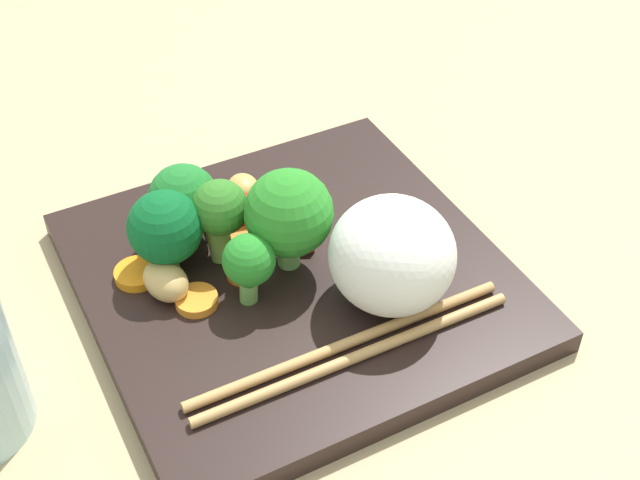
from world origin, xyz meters
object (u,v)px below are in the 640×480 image
(rice_mound, at_px, (392,255))
(broccoli_floret_2, at_px, (220,212))
(carrot_slice_3, at_px, (198,302))
(square_plate, at_px, (294,279))
(chopstick_pair, at_px, (349,351))

(rice_mound, bearing_deg, broccoli_floret_2, 43.53)
(rice_mound, relative_size, carrot_slice_3, 2.92)
(square_plate, height_order, chopstick_pair, chopstick_pair)
(broccoli_floret_2, xyz_separation_m, chopstick_pair, (-0.12, -0.03, -0.04))
(square_plate, bearing_deg, broccoli_floret_2, 46.66)
(chopstick_pair, bearing_deg, rice_mound, 33.70)
(broccoli_floret_2, xyz_separation_m, carrot_slice_3, (-0.04, 0.03, -0.04))
(square_plate, distance_m, broccoli_floret_2, 0.07)
(square_plate, bearing_deg, carrot_slice_3, 91.41)
(rice_mound, distance_m, chopstick_pair, 0.07)
(rice_mound, xyz_separation_m, chopstick_pair, (-0.03, 0.05, -0.03))
(carrot_slice_3, bearing_deg, square_plate, -88.59)
(square_plate, relative_size, rice_mound, 3.32)
(square_plate, distance_m, rice_mound, 0.08)
(broccoli_floret_2, distance_m, carrot_slice_3, 0.06)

